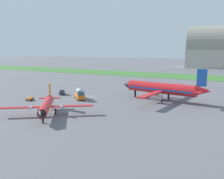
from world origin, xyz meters
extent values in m
plane|color=slate|center=(0.00, 0.00, 0.00)|extent=(600.00, 600.00, 0.00)
cube|color=#3D7533|center=(0.00, 75.58, 0.04)|extent=(360.00, 28.00, 0.08)
cylinder|color=red|center=(23.07, 5.94, 3.95)|extent=(23.01, 6.83, 3.48)
cone|color=black|center=(10.58, 7.82, 3.95)|extent=(3.63, 3.84, 3.41)
cone|color=red|center=(36.19, 3.96, 4.38)|extent=(4.84, 3.75, 3.13)
cube|color=#19479E|center=(23.07, 5.94, 3.69)|extent=(21.77, 6.71, 0.49)
cube|color=red|center=(22.57, -1.65, 3.34)|extent=(4.45, 15.32, 0.35)
cube|color=red|center=(24.83, 13.34, 3.34)|extent=(4.45, 15.32, 0.35)
cylinder|color=#B7BABF|center=(22.97, 1.05, 2.10)|extent=(4.03, 2.45, 1.91)
cylinder|color=#B7BABF|center=(24.42, 10.64, 2.10)|extent=(4.03, 2.45, 1.91)
cube|color=#19479E|center=(35.57, 4.06, 8.21)|extent=(2.87, 0.84, 5.05)
cube|color=red|center=(35.24, 1.87, 4.30)|extent=(2.53, 4.66, 0.28)
cube|color=red|center=(35.90, 6.24, 4.30)|extent=(2.53, 4.66, 0.28)
cylinder|color=black|center=(13.70, 7.35, 1.11)|extent=(0.63, 0.63, 2.21)
cylinder|color=black|center=(24.23, 3.00, 1.11)|extent=(0.63, 0.63, 2.21)
cylinder|color=black|center=(25.04, 8.40, 1.11)|extent=(0.63, 0.63, 2.21)
cylinder|color=red|center=(2.41, -24.89, 2.56)|extent=(10.34, 13.92, 2.13)
cone|color=black|center=(7.17, -31.96, 2.56)|extent=(2.92, 2.93, 2.09)
cone|color=red|center=(-2.59, -17.46, 2.82)|extent=(3.26, 3.55, 1.92)
cube|color=orange|center=(2.41, -24.89, 2.40)|extent=(9.90, 13.23, 0.30)
cube|color=red|center=(7.03, -21.26, 2.18)|extent=(10.55, 7.78, 0.21)
cube|color=red|center=(-2.69, -27.81, 2.18)|extent=(10.55, 7.78, 0.21)
cylinder|color=#B7BABF|center=(5.62, -22.93, 2.18)|extent=(1.52, 1.79, 0.68)
cylinder|color=#B7BABF|center=(-0.61, -27.12, 2.18)|extent=(1.52, 1.79, 0.68)
cube|color=orange|center=(-2.35, -17.82, 5.33)|extent=(1.28, 1.73, 3.41)
cube|color=red|center=(-1.11, -16.98, 2.77)|extent=(3.19, 2.73, 0.17)
cube|color=red|center=(-3.59, -18.65, 2.77)|extent=(3.19, 2.73, 0.17)
cylinder|color=black|center=(5.98, -30.19, 0.75)|extent=(0.38, 0.38, 1.49)
cylinder|color=black|center=(3.57, -22.83, 0.75)|extent=(0.38, 0.38, 1.49)
cylinder|color=black|center=(0.07, -25.18, 0.75)|extent=(0.38, 0.38, 1.49)
cube|color=orange|center=(-14.65, -13.32, 0.62)|extent=(2.26, 2.78, 0.55)
cylinder|color=black|center=(-13.65, -13.83, 0.35)|extent=(0.48, 0.74, 0.70)
cylinder|color=black|center=(-15.05, -14.37, 0.35)|extent=(0.48, 0.74, 0.70)
cylinder|color=black|center=(-14.26, -12.26, 0.35)|extent=(0.48, 0.74, 0.70)
cylinder|color=black|center=(-15.66, -12.80, 0.35)|extent=(0.48, 0.74, 0.70)
cube|color=#2D333D|center=(-11.67, -0.45, 0.80)|extent=(3.68, 3.92, 0.90)
cube|color=#334C60|center=(-11.03, -1.23, 1.60)|extent=(1.99, 1.96, 0.70)
cylinder|color=black|center=(-10.17, -0.85, 0.35)|extent=(0.64, 0.70, 0.70)
cylinder|color=black|center=(-11.56, -1.99, 0.35)|extent=(0.64, 0.70, 0.70)
cylinder|color=black|center=(-11.78, 1.09, 0.35)|extent=(0.64, 0.70, 0.70)
cylinder|color=black|center=(-13.17, -0.05, 0.35)|extent=(0.64, 0.70, 0.70)
cube|color=orange|center=(-1.36, -4.32, 1.05)|extent=(6.18, 6.40, 1.40)
cylinder|color=silver|center=(-1.89, -3.75, 2.52)|extent=(3.56, 3.67, 1.54)
cube|color=#334C60|center=(-0.12, -5.65, 2.35)|extent=(3.07, 3.09, 1.20)
cylinder|color=black|center=(1.07, -5.17, 0.35)|extent=(0.66, 0.68, 0.70)
cylinder|color=black|center=(-0.69, -6.80, 0.35)|extent=(0.66, 0.68, 0.70)
cylinder|color=black|center=(-2.03, -1.83, 0.35)|extent=(0.66, 0.68, 0.70)
cylinder|color=black|center=(-3.79, -3.47, 0.35)|extent=(0.66, 0.68, 0.70)
camera|label=1|loc=(43.93, -71.51, 17.06)|focal=39.71mm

